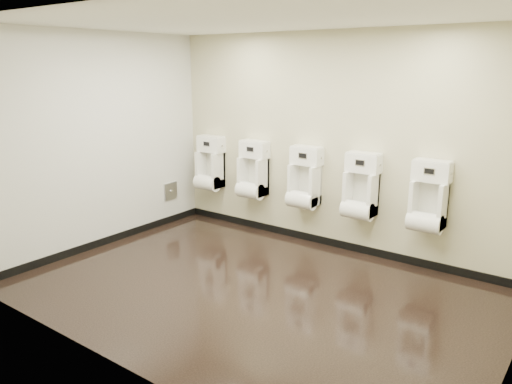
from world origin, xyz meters
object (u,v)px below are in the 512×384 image
(urinal_2, at_px, (304,182))
(urinal_3, at_px, (361,191))
(access_panel, at_px, (170,191))
(urinal_4, at_px, (428,202))
(urinal_0, at_px, (210,167))
(urinal_1, at_px, (253,174))

(urinal_2, bearing_deg, urinal_3, 0.00)
(access_panel, bearing_deg, urinal_4, 6.15)
(urinal_0, xyz_separation_m, urinal_4, (3.32, 0.00, 0.00))
(urinal_3, bearing_deg, urinal_2, 180.00)
(access_panel, xyz_separation_m, urinal_3, (2.94, 0.41, 0.36))
(urinal_0, height_order, urinal_1, same)
(urinal_3, bearing_deg, urinal_4, 0.00)
(urinal_1, bearing_deg, urinal_3, 0.00)
(access_panel, xyz_separation_m, urinal_1, (1.27, 0.41, 0.36))
(access_panel, distance_m, urinal_3, 2.99)
(urinal_1, bearing_deg, urinal_0, 180.00)
(access_panel, height_order, urinal_3, urinal_3)
(urinal_2, height_order, urinal_3, same)
(urinal_1, height_order, urinal_4, same)
(access_panel, bearing_deg, urinal_0, 42.04)
(urinal_3, bearing_deg, urinal_0, 180.00)
(access_panel, height_order, urinal_0, urinal_0)
(urinal_3, distance_m, urinal_4, 0.84)
(urinal_0, relative_size, urinal_2, 1.00)
(urinal_2, height_order, urinal_4, same)
(urinal_0, xyz_separation_m, urinal_3, (2.49, 0.00, 0.00))
(urinal_2, bearing_deg, urinal_1, 180.00)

